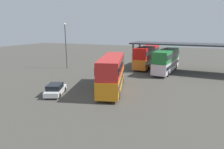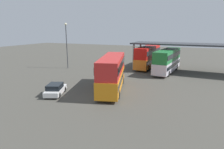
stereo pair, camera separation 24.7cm
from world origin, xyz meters
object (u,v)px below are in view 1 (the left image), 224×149
Objects in this scene: double_decker_mid_row at (167,60)px; lamppost_tall at (66,41)px; parked_hatchback at (55,89)px; double_decker_near_canopy at (147,56)px; double_decker_main at (112,72)px.

lamppost_tall is at bearing 108.65° from double_decker_mid_row.
double_decker_mid_row is at bearing -51.74° from parked_hatchback.
double_decker_mid_row is at bearing -123.59° from double_decker_near_canopy.
double_decker_near_canopy is at bearing 26.39° from lamppost_tall.
double_decker_main is at bearing 179.86° from double_decker_near_canopy.
parked_hatchback is 16.74m from lamppost_tall.
lamppost_tall reaches higher than double_decker_near_canopy.
lamppost_tall is (-18.63, -4.07, 3.19)m from double_decker_mid_row.
double_decker_near_canopy is (6.24, 20.96, 1.65)m from parked_hatchback.
parked_hatchback is 0.37× the size of double_decker_near_canopy.
parked_hatchback is at bearing -59.31° from lamppost_tall.
parked_hatchback is 21.94m from double_decker_near_canopy.
double_decker_main is 0.94× the size of double_decker_mid_row.
parked_hatchback is 0.47× the size of lamppost_tall.
double_decker_near_canopy is 1.01× the size of double_decker_mid_row.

